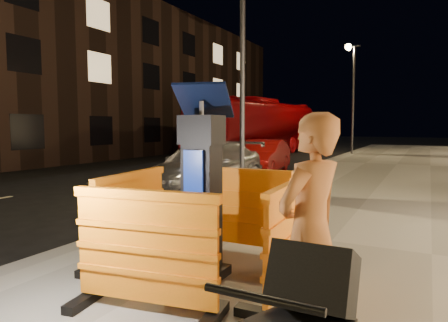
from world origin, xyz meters
The scene contains 14 objects.
ground_plane centered at (0.00, 0.00, 0.00)m, with size 120.00×120.00×0.00m, color black.
sidewalk centered at (3.00, 0.00, 0.07)m, with size 6.00×60.00×0.15m, color gray.
kerb centered at (0.00, 0.00, 0.07)m, with size 0.30×60.00×0.15m, color slate.
parking_kiosk centered at (2.05, -1.93, 1.11)m, with size 0.60×0.60×1.91m, color black.
barrier_front centered at (2.05, -2.88, 0.68)m, with size 1.37×0.56×1.07m, color orange.
barrier_back centered at (2.05, -0.98, 0.68)m, with size 1.37×0.56×1.07m, color orange.
barrier_kerbside centered at (1.10, -1.93, 0.68)m, with size 1.37×0.56×1.07m, color orange.
barrier_bldgside centered at (3.00, -1.93, 0.68)m, with size 1.37×0.56×1.07m, color orange.
car_silver centered at (-0.96, 3.38, 0.00)m, with size 1.84×4.54×1.32m, color silver.
car_red centered at (-1.18, 7.92, 0.00)m, with size 1.31×3.75×1.24m, color maroon.
bus_doubledecker centered at (-5.02, 16.70, 0.00)m, with size 2.76×11.81×3.29m, color #97050C.
man centered at (3.42, -2.74, 1.00)m, with size 0.62×0.41×1.70m, color #9B592A.
street_lamp_mid centered at (0.25, 3.00, 3.15)m, with size 0.12×0.12×6.00m, color #3F3F44.
street_lamp_far centered at (0.25, 18.00, 3.15)m, with size 0.12×0.12×6.00m, color #3F3F44.
Camera 1 is at (4.15, -5.51, 1.76)m, focal length 32.00 mm.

